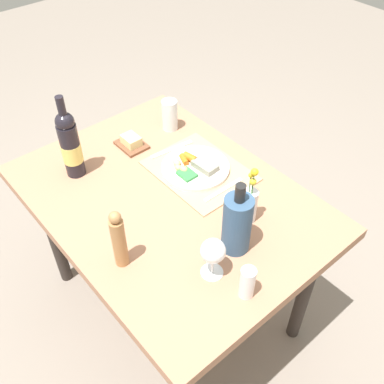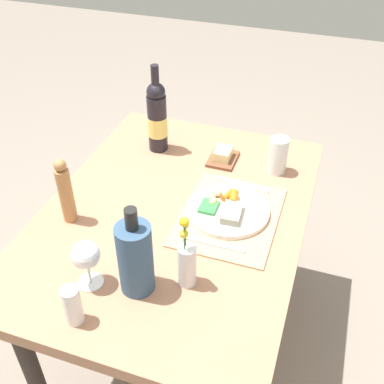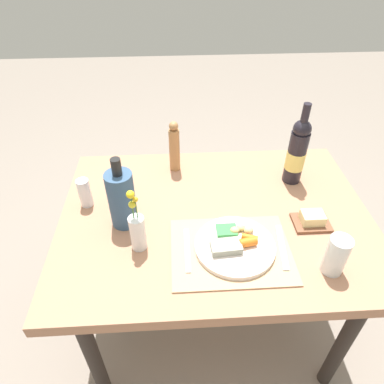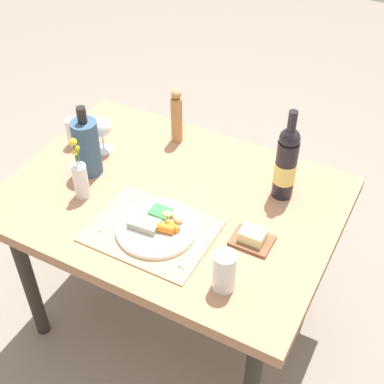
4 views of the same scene
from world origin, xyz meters
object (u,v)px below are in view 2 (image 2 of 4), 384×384
(butter_dish, at_px, (223,156))
(flower_vase, at_px, (187,262))
(wine_glass, at_px, (86,256))
(knife, at_px, (242,184))
(dining_table, at_px, (175,229))
(salt_shaker, at_px, (73,305))
(pepper_mill, at_px, (65,192))
(cooler_bottle, at_px, (135,257))
(fork, at_px, (215,244))
(wine_bottle, at_px, (157,117))
(dinner_plate, at_px, (228,209))
(water_tumbler, at_px, (278,157))

(butter_dish, bearing_deg, flower_vase, -173.37)
(wine_glass, bearing_deg, knife, -27.07)
(dining_table, height_order, flower_vase, flower_vase)
(salt_shaker, relative_size, butter_dish, 0.89)
(pepper_mill, height_order, cooler_bottle, cooler_bottle)
(fork, bearing_deg, cooler_bottle, 145.29)
(knife, xyz_separation_m, wine_bottle, (0.14, 0.37, 0.13))
(pepper_mill, bearing_deg, wine_bottle, -12.70)
(knife, bearing_deg, salt_shaker, 165.77)
(dinner_plate, xyz_separation_m, butter_dish, (0.29, 0.10, 0.00))
(dining_table, relative_size, wine_bottle, 3.37)
(pepper_mill, height_order, water_tumbler, pepper_mill)
(dinner_plate, height_order, wine_bottle, wine_bottle)
(water_tumbler, height_order, wine_glass, wine_glass)
(dining_table, bearing_deg, dinner_plate, -75.51)
(knife, relative_size, cooler_bottle, 0.71)
(wine_bottle, relative_size, water_tumbler, 2.50)
(dinner_plate, bearing_deg, fork, -178.74)
(fork, bearing_deg, butter_dish, 13.30)
(pepper_mill, xyz_separation_m, butter_dish, (0.48, -0.37, -0.09))
(dinner_plate, distance_m, wine_bottle, 0.48)
(knife, relative_size, water_tumbler, 1.43)
(knife, bearing_deg, dining_table, 145.36)
(dinner_plate, bearing_deg, cooler_bottle, 158.25)
(dining_table, distance_m, wine_glass, 0.42)
(dinner_plate, bearing_deg, butter_dish, 18.68)
(wine_glass, relative_size, cooler_bottle, 0.54)
(wine_glass, relative_size, flower_vase, 0.62)
(fork, relative_size, pepper_mill, 0.82)
(salt_shaker, relative_size, water_tumbler, 0.85)
(dinner_plate, bearing_deg, salt_shaker, 154.31)
(fork, relative_size, water_tumbler, 1.36)
(fork, xyz_separation_m, cooler_bottle, (-0.22, 0.15, 0.10))
(fork, bearing_deg, water_tumbler, -12.26)
(dinner_plate, height_order, cooler_bottle, cooler_bottle)
(water_tumbler, bearing_deg, butter_dish, 89.06)
(dining_table, xyz_separation_m, pepper_mill, (-0.14, 0.30, 0.19))
(dining_table, height_order, cooler_bottle, cooler_bottle)
(pepper_mill, relative_size, salt_shaker, 1.96)
(flower_vase, bearing_deg, dining_table, 27.21)
(knife, distance_m, water_tumbler, 0.17)
(water_tumbler, bearing_deg, wine_bottle, 89.49)
(knife, bearing_deg, dinner_plate, -176.45)
(knife, height_order, wine_bottle, wine_bottle)
(dinner_plate, relative_size, wine_glass, 1.81)
(water_tumbler, bearing_deg, wine_glass, 151.08)
(wine_bottle, bearing_deg, water_tumbler, -90.51)
(dining_table, height_order, wine_glass, wine_glass)
(pepper_mill, bearing_deg, wine_glass, -138.85)
(pepper_mill, bearing_deg, water_tumbler, -50.26)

